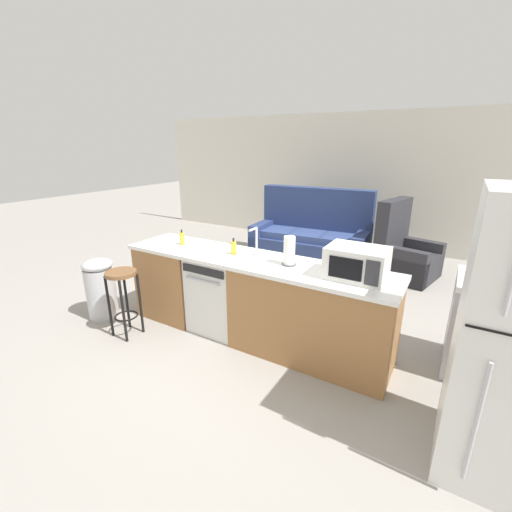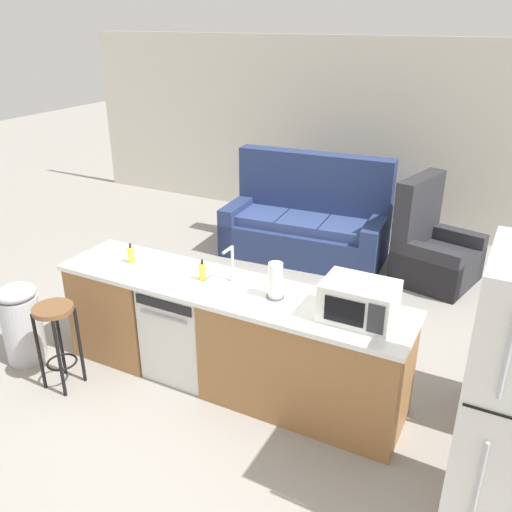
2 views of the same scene
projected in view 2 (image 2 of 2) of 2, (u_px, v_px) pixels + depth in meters
name	position (u px, v px, depth m)	size (l,w,h in m)	color
ground_plane	(214.00, 376.00, 4.65)	(24.00, 24.00, 0.00)	gray
wall_back	(390.00, 138.00, 7.40)	(10.00, 0.06, 2.60)	silver
kitchen_counter	(237.00, 342.00, 4.38)	(2.94, 0.66, 0.90)	#9E6B3D
dishwasher	(187.00, 327.00, 4.58)	(0.58, 0.61, 0.84)	silver
microwave	(359.00, 301.00, 3.72)	(0.50, 0.37, 0.28)	white
sink_faucet	(232.00, 266.00, 4.26)	(0.07, 0.18, 0.30)	silver
paper_towel_roll	(275.00, 281.00, 4.01)	(0.14, 0.14, 0.28)	#4C4C51
soap_bottle	(202.00, 272.00, 4.30)	(0.06, 0.06, 0.18)	yellow
dish_soap_bottle	(131.00, 255.00, 4.60)	(0.06, 0.06, 0.18)	yellow
bar_stool	(56.00, 329.00, 4.34)	(0.32, 0.32, 0.74)	brown
trash_bin	(21.00, 322.00, 4.74)	(0.35, 0.35, 0.74)	#B7B7BC
couch	(307.00, 224.00, 6.90)	(2.05, 1.03, 1.27)	navy
armchair	(430.00, 251.00, 6.24)	(0.97, 1.01, 1.20)	#2D2D33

